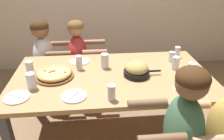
# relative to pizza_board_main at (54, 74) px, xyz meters

# --- Properties ---
(ground_plane) EXTENTS (18.00, 18.00, 0.00)m
(ground_plane) POSITION_rel_pizza_board_main_xyz_m (0.52, -0.01, -0.79)
(ground_plane) COLOR #896B4C
(ground_plane) RESTS_ON ground
(dining_table) EXTENTS (1.83, 1.00, 0.76)m
(dining_table) POSITION_rel_pizza_board_main_xyz_m (0.52, -0.01, -0.11)
(dining_table) COLOR tan
(dining_table) RESTS_ON ground
(pizza_board_main) EXTENTS (0.35, 0.35, 0.06)m
(pizza_board_main) POSITION_rel_pizza_board_main_xyz_m (0.00, 0.00, 0.00)
(pizza_board_main) COLOR brown
(pizza_board_main) RESTS_ON dining_table
(skillet_bowl) EXTENTS (0.35, 0.24, 0.14)m
(skillet_bowl) POSITION_rel_pizza_board_main_xyz_m (0.75, -0.04, 0.03)
(skillet_bowl) COLOR black
(skillet_bowl) RESTS_ON dining_table
(empty_plate_a) EXTENTS (0.20, 0.20, 0.02)m
(empty_plate_a) POSITION_rel_pizza_board_main_xyz_m (0.22, 0.31, -0.02)
(empty_plate_a) COLOR white
(empty_plate_a) RESTS_ON dining_table
(empty_plate_b) EXTENTS (0.21, 0.21, 0.02)m
(empty_plate_b) POSITION_rel_pizza_board_main_xyz_m (1.12, -0.32, -0.02)
(empty_plate_b) COLOR white
(empty_plate_b) RESTS_ON dining_table
(empty_plate_c) EXTENTS (0.20, 0.20, 0.02)m
(empty_plate_c) POSITION_rel_pizza_board_main_xyz_m (0.19, -0.34, -0.02)
(empty_plate_c) COLOR white
(empty_plate_c) RESTS_ON dining_table
(empty_plate_d) EXTENTS (0.20, 0.20, 0.02)m
(empty_plate_d) POSITION_rel_pizza_board_main_xyz_m (-0.25, -0.31, -0.02)
(empty_plate_d) COLOR white
(empty_plate_d) RESTS_ON dining_table
(cocktail_glass_blue) EXTENTS (0.06, 0.06, 0.13)m
(cocktail_glass_blue) POSITION_rel_pizza_board_main_xyz_m (1.17, 0.23, 0.02)
(cocktail_glass_blue) COLOR silver
(cocktail_glass_blue) RESTS_ON dining_table
(drinking_glass_a) EXTENTS (0.08, 0.08, 0.11)m
(drinking_glass_a) POSITION_rel_pizza_board_main_xyz_m (1.27, -0.06, 0.02)
(drinking_glass_a) COLOR silver
(drinking_glass_a) RESTS_ON dining_table
(drinking_glass_b) EXTENTS (0.08, 0.08, 0.14)m
(drinking_glass_b) POSITION_rel_pizza_board_main_xyz_m (-0.16, -0.18, 0.04)
(drinking_glass_b) COLOR silver
(drinking_glass_b) RESTS_ON dining_table
(drinking_glass_c) EXTENTS (0.07, 0.07, 0.13)m
(drinking_glass_c) POSITION_rel_pizza_board_main_xyz_m (1.15, 0.05, 0.03)
(drinking_glass_c) COLOR silver
(drinking_glass_c) RESTS_ON dining_table
(drinking_glass_d) EXTENTS (0.07, 0.07, 0.11)m
(drinking_glass_d) POSITION_rel_pizza_board_main_xyz_m (-0.24, 0.12, 0.02)
(drinking_glass_d) COLOR silver
(drinking_glass_d) RESTS_ON dining_table
(drinking_glass_e) EXTENTS (0.06, 0.06, 0.14)m
(drinking_glass_e) POSITION_rel_pizza_board_main_xyz_m (0.22, 0.14, 0.03)
(drinking_glass_e) COLOR silver
(drinking_glass_e) RESTS_ON dining_table
(drinking_glass_f) EXTENTS (0.06, 0.06, 0.11)m
(drinking_glass_f) POSITION_rel_pizza_board_main_xyz_m (1.27, 0.34, 0.02)
(drinking_glass_f) COLOR silver
(drinking_glass_f) RESTS_ON dining_table
(drinking_glass_g) EXTENTS (0.08, 0.08, 0.15)m
(drinking_glass_g) POSITION_rel_pizza_board_main_xyz_m (0.47, 0.15, 0.04)
(drinking_glass_g) COLOR silver
(drinking_glass_g) RESTS_ON dining_table
(drinking_glass_h) EXTENTS (0.06, 0.06, 0.13)m
(drinking_glass_h) POSITION_rel_pizza_board_main_xyz_m (0.48, -0.40, 0.03)
(drinking_glass_h) COLOR silver
(drinking_glass_h) RESTS_ON dining_table
(diner_far_left) EXTENTS (0.51, 0.40, 1.11)m
(diner_far_left) POSITION_rel_pizza_board_main_xyz_m (-0.23, 0.71, -0.27)
(diner_far_left) COLOR silver
(diner_far_left) RESTS_ON ground
(diner_far_midleft) EXTENTS (0.51, 0.40, 1.10)m
(diner_far_midleft) POSITION_rel_pizza_board_main_xyz_m (0.17, 0.71, -0.29)
(diner_far_midleft) COLOR #B22D2D
(diner_far_midleft) RESTS_ON ground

